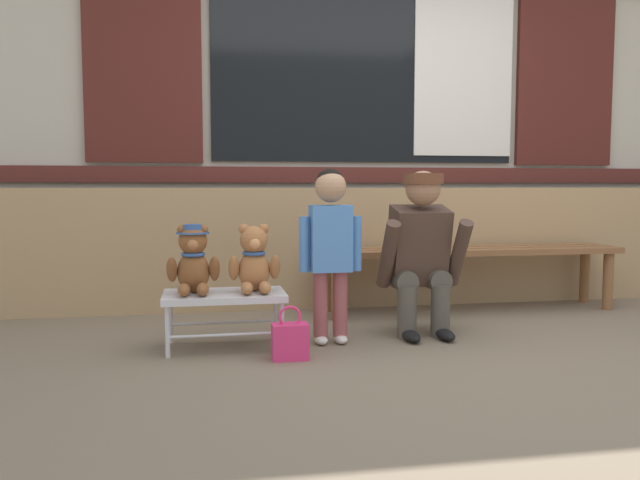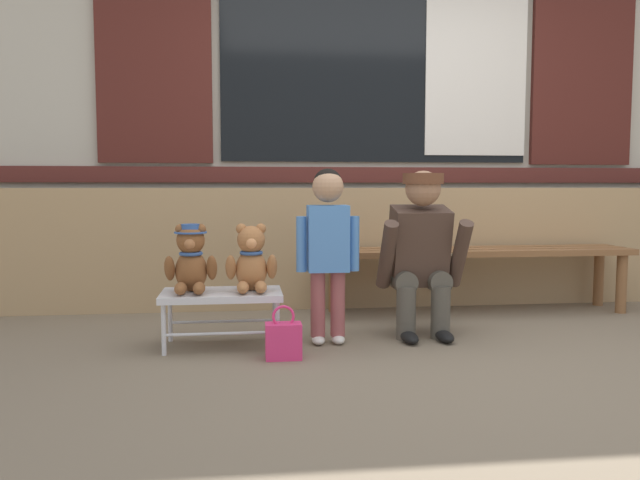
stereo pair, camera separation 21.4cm
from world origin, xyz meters
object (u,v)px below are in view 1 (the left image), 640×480
(small_display_bench, at_px, (224,299))
(handbag_on_ground, at_px, (290,340))
(teddy_bear_plain, at_px, (254,261))
(child_standing, at_px, (330,236))
(adult_crouching, at_px, (421,252))
(wooden_bench_long, at_px, (470,257))
(teddy_bear_with_hat, at_px, (193,261))

(small_display_bench, bearing_deg, handbag_on_ground, -42.55)
(teddy_bear_plain, distance_m, child_standing, 0.43)
(child_standing, height_order, adult_crouching, child_standing)
(teddy_bear_plain, xyz_separation_m, handbag_on_ground, (0.15, -0.29, -0.37))
(wooden_bench_long, xyz_separation_m, handbag_on_ground, (-1.39, -1.02, -0.28))
(teddy_bear_plain, xyz_separation_m, child_standing, (0.41, -0.00, 0.13))
(teddy_bear_with_hat, relative_size, adult_crouching, 0.38)
(teddy_bear_with_hat, bearing_deg, adult_crouching, 5.09)
(child_standing, bearing_deg, adult_crouching, 11.77)
(adult_crouching, bearing_deg, teddy_bear_with_hat, -174.91)
(child_standing, height_order, handbag_on_ground, child_standing)
(wooden_bench_long, distance_m, teddy_bear_plain, 1.71)
(small_display_bench, height_order, handbag_on_ground, small_display_bench)
(handbag_on_ground, bearing_deg, small_display_bench, 137.45)
(wooden_bench_long, bearing_deg, adult_crouching, -132.68)
(teddy_bear_plain, relative_size, handbag_on_ground, 1.34)
(small_display_bench, distance_m, child_standing, 0.66)
(teddy_bear_plain, bearing_deg, handbag_on_ground, -62.13)
(adult_crouching, bearing_deg, teddy_bear_plain, -173.21)
(teddy_bear_plain, height_order, adult_crouching, adult_crouching)
(wooden_bench_long, relative_size, child_standing, 2.19)
(wooden_bench_long, bearing_deg, small_display_bench, -156.68)
(child_standing, bearing_deg, teddy_bear_plain, 179.92)
(teddy_bear_with_hat, bearing_deg, child_standing, -0.10)
(wooden_bench_long, height_order, handbag_on_ground, wooden_bench_long)
(wooden_bench_long, distance_m, small_display_bench, 1.86)
(small_display_bench, relative_size, teddy_bear_plain, 1.76)
(adult_crouching, bearing_deg, handbag_on_ground, -153.81)
(wooden_bench_long, relative_size, teddy_bear_with_hat, 5.78)
(wooden_bench_long, xyz_separation_m, teddy_bear_plain, (-1.54, -0.73, 0.09))
(teddy_bear_plain, bearing_deg, small_display_bench, -179.49)
(handbag_on_ground, bearing_deg, teddy_bear_with_hat, 148.55)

